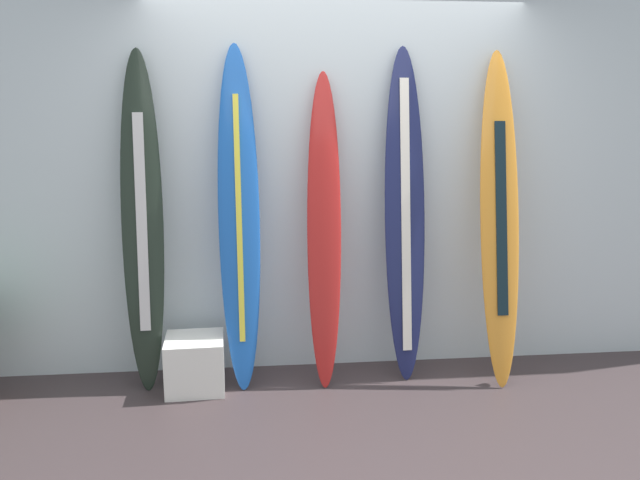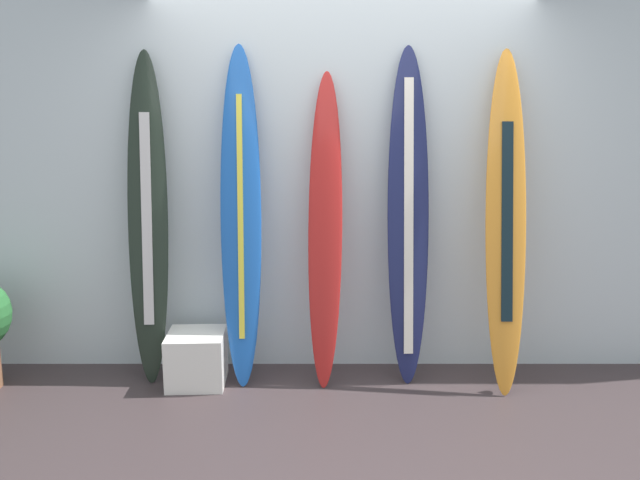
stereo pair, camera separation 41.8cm
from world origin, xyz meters
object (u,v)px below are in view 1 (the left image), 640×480
(surfboard_charcoal, at_px, (142,223))
(display_block_left, at_px, (195,363))
(surfboard_sunset, at_px, (500,220))
(surfboard_cobalt, at_px, (239,221))
(surfboard_crimson, at_px, (324,230))
(surfboard_navy, at_px, (405,216))

(surfboard_charcoal, height_order, display_block_left, surfboard_charcoal)
(surfboard_sunset, height_order, display_block_left, surfboard_sunset)
(surfboard_cobalt, distance_m, surfboard_crimson, 0.56)
(surfboard_sunset, bearing_deg, surfboard_charcoal, 177.49)
(surfboard_cobalt, bearing_deg, surfboard_charcoal, 177.98)
(surfboard_navy, relative_size, surfboard_sunset, 1.01)
(surfboard_navy, height_order, surfboard_sunset, surfboard_navy)
(surfboard_cobalt, relative_size, display_block_left, 5.71)
(surfboard_cobalt, xyz_separation_m, surfboard_sunset, (1.71, -0.08, -0.01))
(surfboard_charcoal, bearing_deg, display_block_left, -21.46)
(surfboard_charcoal, bearing_deg, surfboard_cobalt, -2.02)
(surfboard_crimson, distance_m, display_block_left, 1.21)
(surfboard_cobalt, height_order, surfboard_crimson, surfboard_cobalt)
(surfboard_crimson, height_order, surfboard_navy, surfboard_navy)
(surfboard_cobalt, distance_m, display_block_left, 0.98)
(surfboard_charcoal, xyz_separation_m, surfboard_sunset, (2.32, -0.10, -0.01))
(surfboard_charcoal, distance_m, surfboard_navy, 1.71)
(surfboard_navy, bearing_deg, display_block_left, -174.78)
(surfboard_crimson, relative_size, surfboard_sunset, 0.94)
(surfboard_cobalt, height_order, display_block_left, surfboard_cobalt)
(display_block_left, bearing_deg, surfboard_sunset, 0.53)
(surfboard_charcoal, xyz_separation_m, surfboard_crimson, (1.16, -0.03, -0.07))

